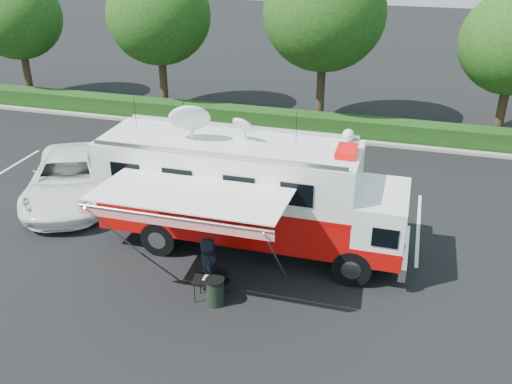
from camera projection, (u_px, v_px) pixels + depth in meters
ground_plane at (252, 247)px, 19.69m from camera, size 120.00×120.00×0.00m
back_border at (346, 33)px, 28.35m from camera, size 60.00×6.14×8.87m
stall_lines at (261, 207)px, 22.40m from camera, size 24.12×5.50×0.01m
command_truck at (249, 193)px, 18.79m from camera, size 10.18×2.80×4.89m
awning at (189, 199)px, 16.04m from camera, size 5.56×2.85×3.35m
white_suv at (73, 199)px, 23.05m from camera, size 5.34×7.18×1.81m
person at (209, 287)px, 17.59m from camera, size 0.83×0.99×1.73m
folding_table at (209, 280)px, 16.71m from camera, size 0.98×0.75×0.76m
folding_chair at (221, 277)px, 17.02m from camera, size 0.61×0.64×1.05m
trash_bin at (215, 291)px, 16.68m from camera, size 0.57×0.57×0.85m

